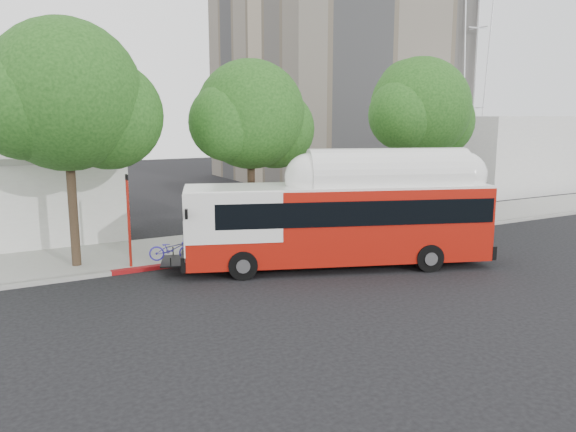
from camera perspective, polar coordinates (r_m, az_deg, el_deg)
ground at (r=22.29m, az=5.29°, el=-5.67°), size 120.00×120.00×0.00m
sidewalk at (r=27.73m, az=-2.25°, el=-2.32°), size 60.00×5.00×0.15m
curb_strip at (r=25.49m, az=0.37°, el=-3.43°), size 60.00×0.30×0.15m
red_curb_segment at (r=24.21m, az=-5.86°, el=-4.21°), size 10.00×0.32×0.16m
street_tree_left at (r=23.56m, az=-20.52°, el=10.84°), size 6.67×5.80×9.74m
street_tree_mid at (r=26.41m, az=-3.08°, el=9.81°), size 5.75×5.00×8.62m
street_tree_right at (r=31.92m, az=13.79°, el=10.23°), size 6.21×5.40×9.18m
horizon_block at (r=54.01m, az=22.58°, el=6.16°), size 20.00×12.00×6.00m
transit_bus at (r=22.62m, az=5.32°, el=-0.76°), size 12.98×6.62×3.85m
signal_pole at (r=22.89m, az=-15.87°, el=-0.56°), size 0.11×0.36×3.83m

